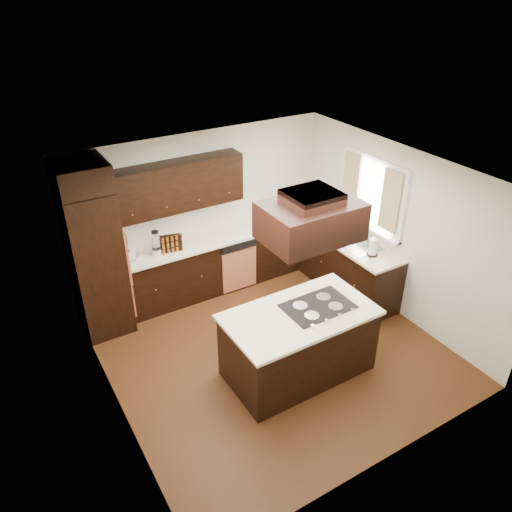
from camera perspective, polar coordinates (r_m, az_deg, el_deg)
name	(u,v)px	position (r m, az deg, el deg)	size (l,w,h in m)	color
floor	(272,350)	(6.96, 1.86, -10.66)	(4.20, 4.20, 0.02)	#5C3116
ceiling	(276,176)	(5.65, 2.28, 9.09)	(4.20, 4.20, 0.02)	white
wall_back	(201,210)	(7.85, -6.32, 5.19)	(4.20, 0.02, 2.50)	beige
wall_front	(396,375)	(4.95, 15.71, -12.92)	(4.20, 0.02, 2.50)	beige
wall_left	(106,326)	(5.55, -16.78, -7.66)	(0.02, 4.20, 2.50)	beige
wall_right	(398,232)	(7.44, 15.89, 2.67)	(0.02, 4.20, 2.50)	beige
oven_column	(96,262)	(7.12, -17.80, -0.68)	(0.65, 0.75, 2.12)	black
wall_oven_face	(121,252)	(7.16, -15.20, 0.46)	(0.05, 0.62, 0.78)	#C96D4B
base_cabinets_back	(214,263)	(7.99, -4.82, -0.82)	(2.93, 0.60, 0.88)	black
base_cabinets_right	(336,259)	(8.19, 9.17, -0.33)	(0.60, 2.40, 0.88)	black
countertop_back	(213,238)	(7.76, -4.92, 2.05)	(2.93, 0.63, 0.04)	#FBF1CE
countertop_right	(338,234)	(7.96, 9.35, 2.50)	(0.63, 2.40, 0.04)	#FBF1CE
upper_cabinets	(177,186)	(7.33, -9.02, 7.90)	(2.00, 0.34, 0.72)	black
dishwasher_front	(239,269)	(7.90, -1.95, -1.48)	(0.60, 0.05, 0.72)	#C96D4B
window_frame	(372,194)	(7.59, 13.17, 6.95)	(0.06, 1.32, 1.12)	white
window_pane	(374,193)	(7.61, 13.33, 6.99)	(0.00, 1.20, 1.00)	white
curtain_left	(390,201)	(7.26, 15.10, 6.05)	(0.02, 0.34, 0.90)	beige
curtain_right	(351,182)	(7.81, 10.80, 8.29)	(0.02, 0.34, 0.90)	beige
sink_rim	(354,242)	(7.72, 11.08, 1.64)	(0.52, 0.84, 0.01)	silver
island	(298,344)	(6.37, 4.85, -10.00)	(1.78, 0.97, 0.88)	black
island_top	(300,315)	(6.09, 5.04, -6.69)	(1.84, 1.03, 0.04)	#FBF1CE
cooktop	(318,306)	(6.21, 7.08, -5.70)	(0.84, 0.56, 0.01)	black
range_hood	(311,221)	(5.43, 6.26, 4.00)	(1.05, 0.72, 0.42)	black
hood_duct	(312,197)	(5.32, 6.42, 6.66)	(0.55, 0.50, 0.13)	black
blender_base	(157,252)	(7.36, -11.25, 0.49)	(0.15, 0.15, 0.10)	silver
blender_pitcher	(156,241)	(7.27, -11.39, 1.72)	(0.13, 0.13, 0.26)	silver
spice_rack	(171,243)	(7.38, -9.69, 1.45)	(0.31, 0.08, 0.26)	black
mixing_bowl	(131,257)	(7.34, -14.15, -0.09)	(0.27, 0.27, 0.07)	white
soap_bottle	(332,226)	(7.95, 8.63, 3.39)	(0.08, 0.08, 0.17)	white
paper_towel	(373,247)	(7.36, 13.23, 0.97)	(0.12, 0.12, 0.26)	white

